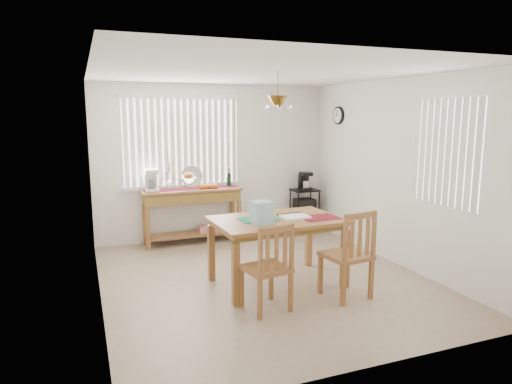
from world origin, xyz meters
name	(u,v)px	position (x,y,z in m)	size (l,w,h in m)	color
ground	(264,279)	(0.00, 0.00, -0.01)	(4.00, 4.50, 0.01)	tan
room_shell	(264,148)	(0.00, 0.02, 1.69)	(4.20, 4.70, 2.70)	white
sideboard	(193,202)	(-0.45, 2.00, 0.68)	(1.60, 0.45, 0.90)	#966133
sideboard_items	(177,181)	(-0.70, 2.02, 1.04)	(1.52, 0.38, 0.69)	maroon
wire_cart	(304,206)	(1.60, 2.00, 0.46)	(0.45, 0.36, 0.77)	black
cart_items	(305,181)	(1.60, 2.01, 0.92)	(0.18, 0.22, 0.32)	black
dining_table	(277,226)	(0.09, -0.19, 0.74)	(1.60, 1.07, 0.84)	#966133
table_items	(270,214)	(-0.06, -0.33, 0.94)	(1.22, 0.55, 0.27)	#167F61
chair_left	(268,268)	(-0.32, -0.90, 0.48)	(0.52, 0.52, 0.98)	#966133
chair_right	(349,255)	(0.68, -0.90, 0.51)	(0.55, 0.55, 1.04)	#966133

